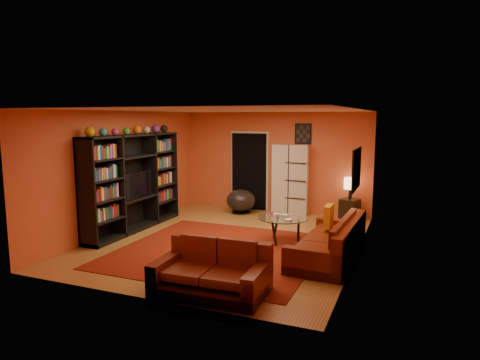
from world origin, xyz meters
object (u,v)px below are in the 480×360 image
at_px(coffee_table, 283,220).
at_px(side_table, 350,209).
at_px(sofa, 333,243).
at_px(loveseat, 213,272).
at_px(tv, 133,185).
at_px(table_lamp, 351,184).
at_px(bowl_chair, 241,201).
at_px(entertainment_unit, 134,183).
at_px(storage_cabinet, 290,179).

relative_size(coffee_table, side_table, 1.98).
bearing_deg(sofa, loveseat, -120.46).
height_order(tv, side_table, tv).
relative_size(tv, sofa, 0.43).
bearing_deg(table_lamp, bowl_chair, -172.54).
bearing_deg(side_table, coffee_table, -111.35).
bearing_deg(entertainment_unit, bowl_chair, 56.87).
height_order(sofa, loveseat, same).
xyz_separation_m(entertainment_unit, tv, (0.05, -0.09, -0.04)).
height_order(tv, bowl_chair, tv).
bearing_deg(storage_cabinet, sofa, -67.86).
distance_m(entertainment_unit, bowl_chair, 2.95).
height_order(coffee_table, table_lamp, table_lamp).
relative_size(tv, table_lamp, 1.92).
bearing_deg(sofa, storage_cabinet, 120.23).
bearing_deg(storage_cabinet, table_lamp, -7.42).
distance_m(tv, storage_cabinet, 3.97).
distance_m(loveseat, storage_cabinet, 5.26).
xyz_separation_m(tv, storage_cabinet, (2.71, 2.89, -0.12)).
xyz_separation_m(sofa, table_lamp, (-0.14, 3.11, 0.59)).
height_order(storage_cabinet, table_lamp, storage_cabinet).
height_order(bowl_chair, side_table, bowl_chair).
xyz_separation_m(entertainment_unit, storage_cabinet, (2.76, 2.80, -0.16)).
xyz_separation_m(bowl_chair, side_table, (2.71, 0.35, -0.08)).
xyz_separation_m(side_table, table_lamp, (0.00, 0.00, 0.62)).
distance_m(entertainment_unit, loveseat, 3.98).
distance_m(loveseat, side_table, 5.30).
relative_size(entertainment_unit, tv, 2.99).
bearing_deg(tv, sofa, -93.48).
distance_m(sofa, loveseat, 2.45).
xyz_separation_m(coffee_table, bowl_chair, (-1.75, 2.11, -0.12)).
bearing_deg(entertainment_unit, sofa, -4.65).
relative_size(bowl_chair, table_lamp, 1.45).
bearing_deg(table_lamp, side_table, -90.00).
bearing_deg(bowl_chair, storage_cabinet, 18.70).
height_order(tv, loveseat, tv).
height_order(entertainment_unit, bowl_chair, entertainment_unit).
height_order(entertainment_unit, table_lamp, entertainment_unit).
xyz_separation_m(entertainment_unit, coffee_table, (3.31, 0.29, -0.60)).
bearing_deg(storage_cabinet, entertainment_unit, -140.08).
bearing_deg(loveseat, storage_cabinet, 1.17).
height_order(sofa, storage_cabinet, storage_cabinet).
distance_m(entertainment_unit, coffee_table, 3.38).
height_order(loveseat, coffee_table, loveseat).
distance_m(entertainment_unit, table_lamp, 5.08).
bearing_deg(coffee_table, loveseat, -94.96).
bearing_deg(storage_cabinet, tv, -138.62).
relative_size(loveseat, bowl_chair, 2.11).
distance_m(bowl_chair, side_table, 2.73).
height_order(sofa, table_lamp, table_lamp).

